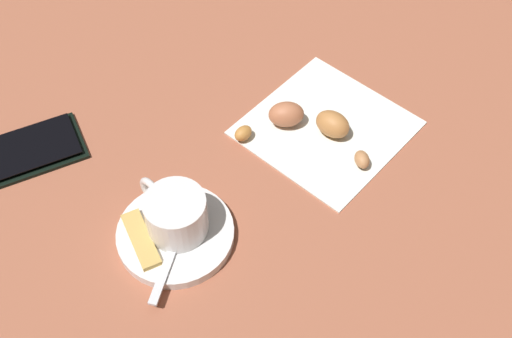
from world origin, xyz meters
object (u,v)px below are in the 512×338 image
espresso_cup (175,214)px  sugar_packet (141,239)px  saucer (176,234)px  napkin (326,127)px  teaspoon (182,225)px  cell_phone (17,154)px  croissant (308,123)px

espresso_cup → sugar_packet: (-0.04, 0.01, -0.02)m
saucer → napkin: bearing=4.4°
teaspoon → sugar_packet: teaspoon is taller
cell_phone → teaspoon: bearing=-64.9°
espresso_cup → teaspoon: bearing=-33.3°
saucer → cell_phone: 0.22m
napkin → cell_phone: cell_phone is taller
teaspoon → napkin: bearing=4.4°
espresso_cup → sugar_packet: espresso_cup is taller
teaspoon → croissant: bearing=7.2°
croissant → cell_phone: bearing=148.5°
teaspoon → croissant: 0.20m
teaspoon → sugar_packet: (-0.04, 0.01, 0.00)m
sugar_packet → napkin: 0.26m
saucer → croissant: (0.20, 0.03, 0.01)m
espresso_cup → croissant: bearing=6.4°
croissant → espresso_cup: bearing=-173.6°
saucer → teaspoon: size_ratio=1.04×
espresso_cup → croissant: espresso_cup is taller
espresso_cup → napkin: bearing=3.6°
saucer → croissant: 0.20m
sugar_packet → saucer: bearing=83.3°
saucer → sugar_packet: 0.04m
cell_phone → croissant: bearing=-31.5°
saucer → sugar_packet: bearing=161.5°
teaspoon → croissant: (0.19, 0.02, 0.00)m
napkin → cell_phone: 0.36m
saucer → espresso_cup: (0.01, 0.00, 0.03)m
teaspoon → cell_phone: teaspoon is taller
espresso_cup → croissant: size_ratio=0.64×
saucer → napkin: 0.23m
croissant → cell_phone: 0.34m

